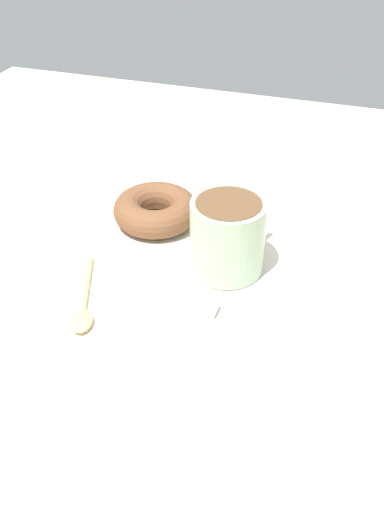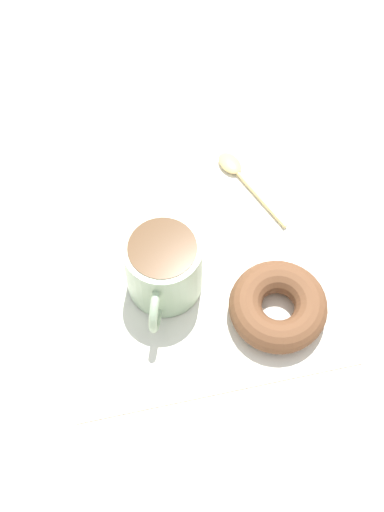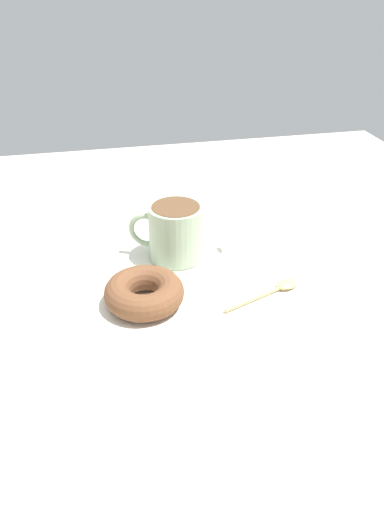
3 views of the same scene
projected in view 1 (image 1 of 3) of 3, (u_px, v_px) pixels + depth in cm
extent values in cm
cube|color=beige|center=(178.00, 285.00, 66.61)|extent=(120.00, 120.00, 2.00)
cube|color=white|center=(192.00, 271.00, 66.98)|extent=(32.83, 32.83, 0.30)
cylinder|color=#9EB793|center=(227.00, 237.00, 64.70)|extent=(8.58, 8.58, 8.75)
cylinder|color=brown|center=(229.00, 205.00, 62.23)|extent=(7.38, 7.38, 0.60)
torus|color=#9EB793|center=(252.00, 219.00, 67.64)|extent=(3.02, 5.71, 5.80)
torus|color=brown|center=(156.00, 210.00, 74.15)|extent=(11.05, 11.05, 3.72)
ellipsoid|color=#D8B772|center=(81.00, 321.00, 59.15)|extent=(3.54, 4.22, 0.90)
cylinder|color=#D8B772|center=(87.00, 285.00, 64.17)|extent=(4.20, 9.70, 0.56)
cube|color=white|center=(208.00, 307.00, 60.36)|extent=(1.70, 1.70, 1.70)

